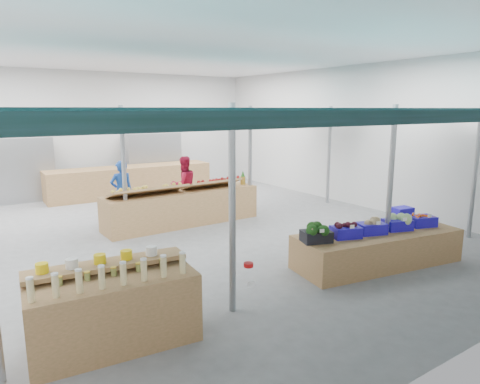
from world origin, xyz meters
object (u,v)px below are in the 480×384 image
(crate_stack, at_px, (402,219))
(vendor_right, at_px, (184,185))
(fruit_counter, at_px, (183,208))
(veg_counter, at_px, (377,248))
(vendor_left, at_px, (122,191))
(bottle_shelf, at_px, (113,308))

(crate_stack, relative_size, vendor_right, 0.35)
(fruit_counter, bearing_deg, veg_counter, -70.53)
(crate_stack, xyz_separation_m, vendor_left, (-5.36, 4.60, 0.52))
(vendor_left, bearing_deg, crate_stack, 138.51)
(fruit_counter, bearing_deg, bottle_shelf, -126.04)
(vendor_left, relative_size, vendor_right, 1.00)
(crate_stack, height_order, vendor_right, vendor_right)
(crate_stack, height_order, vendor_left, vendor_left)
(crate_stack, bearing_deg, vendor_right, 127.76)
(vendor_left, xyz_separation_m, vendor_right, (1.80, 0.00, 0.00))
(bottle_shelf, xyz_separation_m, fruit_counter, (3.29, 4.66, -0.05))
(veg_counter, distance_m, crate_stack, 2.70)
(bottle_shelf, xyz_separation_m, veg_counter, (5.03, -0.04, -0.16))
(veg_counter, bearing_deg, bottle_shelf, -170.85)
(bottle_shelf, relative_size, vendor_left, 1.29)
(fruit_counter, distance_m, vendor_left, 1.67)
(bottle_shelf, bearing_deg, fruit_counter, 60.52)
(veg_counter, relative_size, vendor_right, 2.02)
(vendor_right, bearing_deg, vendor_left, -0.87)
(fruit_counter, relative_size, vendor_left, 2.50)
(veg_counter, bearing_deg, fruit_counter, 119.94)
(vendor_left, bearing_deg, vendor_right, 179.13)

